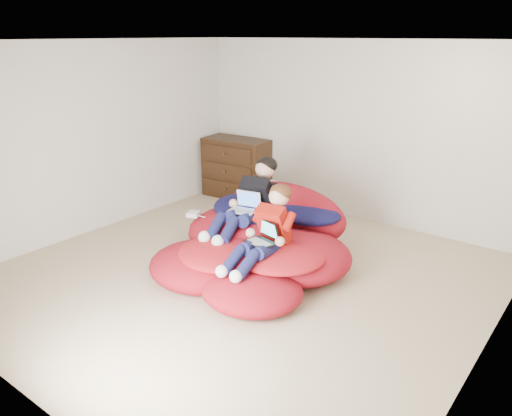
% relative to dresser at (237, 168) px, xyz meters
% --- Properties ---
extents(room_shell, '(5.10, 5.10, 2.77)m').
position_rel_dresser_xyz_m(room_shell, '(1.90, -2.22, -0.26)').
color(room_shell, tan).
rests_on(room_shell, ground).
extents(dresser, '(1.11, 0.64, 0.96)m').
position_rel_dresser_xyz_m(dresser, '(0.00, 0.00, 0.00)').
color(dresser, black).
rests_on(dresser, ground).
extents(beanbag_pile, '(2.25, 2.35, 0.84)m').
position_rel_dresser_xyz_m(beanbag_pile, '(1.81, -1.77, -0.22)').
color(beanbag_pile, '#AB1320').
rests_on(beanbag_pile, ground).
extents(cream_pillow, '(0.42, 0.26, 0.26)m').
position_rel_dresser_xyz_m(cream_pillow, '(1.43, -1.01, 0.14)').
color(cream_pillow, white).
rests_on(cream_pillow, beanbag_pile).
extents(older_boy, '(0.46, 1.23, 0.81)m').
position_rel_dresser_xyz_m(older_boy, '(1.57, -1.64, 0.23)').
color(older_boy, black).
rests_on(older_boy, beanbag_pile).
extents(younger_boy, '(0.35, 1.05, 0.77)m').
position_rel_dresser_xyz_m(younger_boy, '(2.21, -2.18, 0.17)').
color(younger_boy, '#B61B10').
rests_on(younger_boy, beanbag_pile).
extents(laptop_white, '(0.34, 0.32, 0.23)m').
position_rel_dresser_xyz_m(laptop_white, '(1.57, -1.74, 0.16)').
color(laptop_white, silver).
rests_on(laptop_white, older_boy).
extents(laptop_black, '(0.34, 0.34, 0.22)m').
position_rel_dresser_xyz_m(laptop_black, '(2.21, -2.23, 0.08)').
color(laptop_black, black).
rests_on(laptop_black, younger_boy).
extents(power_adapter, '(0.19, 0.19, 0.05)m').
position_rel_dresser_xyz_m(power_adapter, '(0.87, -1.90, -0.06)').
color(power_adapter, silver).
rests_on(power_adapter, beanbag_pile).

